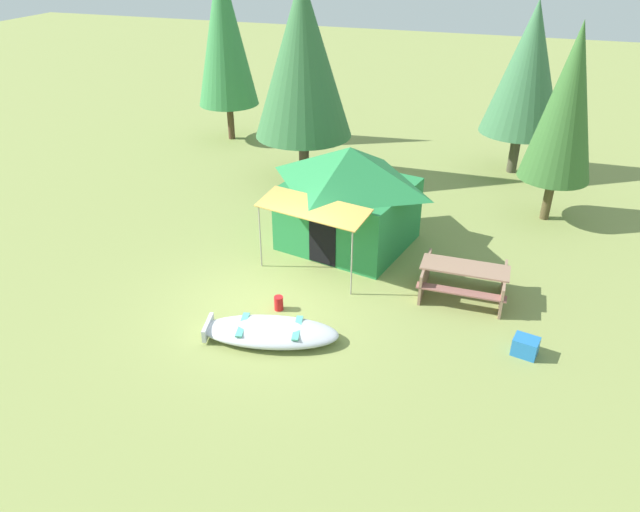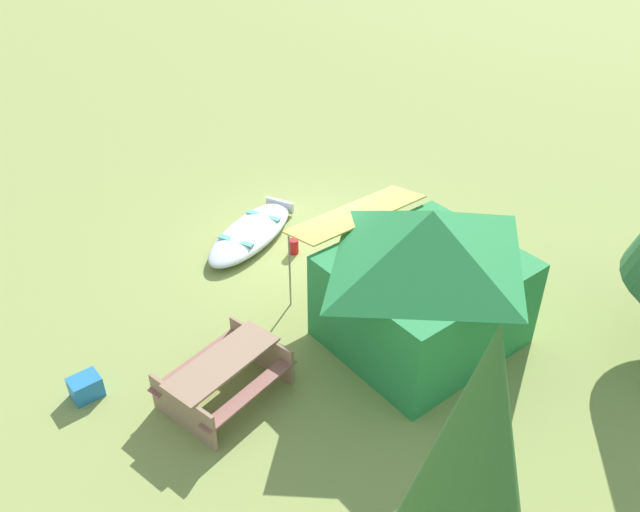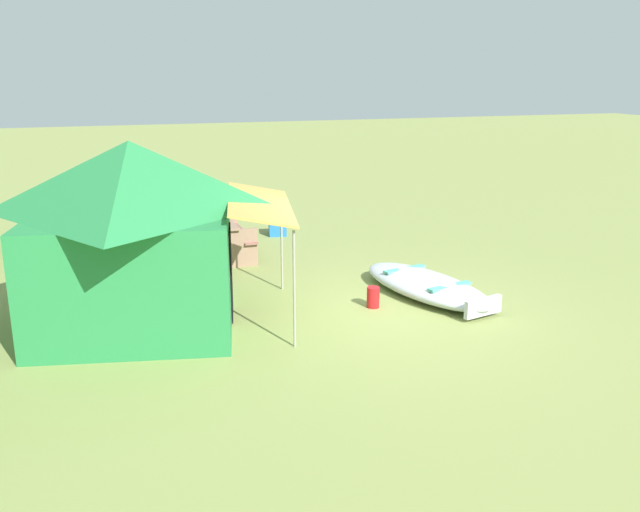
% 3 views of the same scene
% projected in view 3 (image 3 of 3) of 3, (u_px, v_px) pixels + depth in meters
% --- Properties ---
extents(ground_plane, '(80.00, 80.00, 0.00)m').
position_uv_depth(ground_plane, '(377.00, 315.00, 10.60)').
color(ground_plane, '#87924D').
extents(beached_rowboat, '(3.05, 1.72, 0.36)m').
position_uv_depth(beached_rowboat, '(426.00, 285.00, 11.45)').
color(beached_rowboat, silver).
rests_on(beached_rowboat, ground_plane).
extents(canvas_cabin_tent, '(3.84, 4.33, 2.71)m').
position_uv_depth(canvas_cabin_tent, '(135.00, 230.00, 10.00)').
color(canvas_cabin_tent, '#278142').
rests_on(canvas_cabin_tent, ground_plane).
extents(picnic_table, '(1.99, 1.45, 0.79)m').
position_uv_depth(picnic_table, '(212.00, 233.00, 13.74)').
color(picnic_table, '#95715B').
rests_on(picnic_table, ground_plane).
extents(cooler_box, '(0.56, 0.48, 0.39)m').
position_uv_depth(cooler_box, '(277.00, 227.00, 15.72)').
color(cooler_box, '#246FBC').
rests_on(cooler_box, ground_plane).
extents(fuel_can, '(0.29, 0.29, 0.34)m').
position_uv_depth(fuel_can, '(373.00, 297.00, 10.92)').
color(fuel_can, red).
rests_on(fuel_can, ground_plane).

